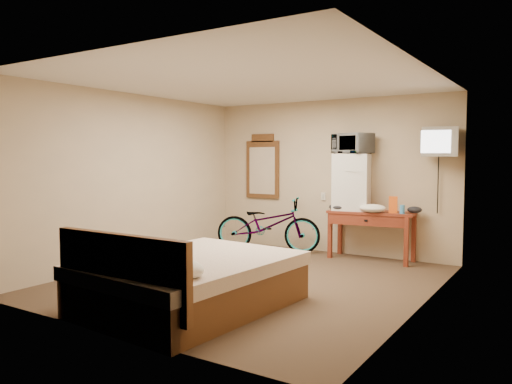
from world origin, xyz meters
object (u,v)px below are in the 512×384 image
Objects in this scene: mini_fridge at (352,182)px; microwave at (352,144)px; wall_mirror at (263,167)px; crt_television at (439,142)px; bed at (187,281)px; bicycle at (268,225)px; blue_cup at (402,209)px; desk at (371,220)px.

microwave is (0.00, 0.00, 0.59)m from mini_fridge.
microwave is at bearing -7.29° from wall_mirror.
bed is (-1.72, -3.39, -1.49)m from crt_television.
bed is at bearing -69.80° from wall_mirror.
crt_television reaches higher than bed.
bicycle reaches higher than bed.
bed reaches higher than blue_cup.
crt_television reaches higher than microwave.
microwave reaches higher than mini_fridge.
wall_mirror is at bearing 110.20° from bed.
crt_television is at bearing 10.23° from blue_cup.
wall_mirror is at bearing 175.31° from crt_television.
desk is 2.33× the size of microwave.
blue_cup is at bearing -7.49° from desk.
mini_fridge is at bearing -7.30° from wall_mirror.
mini_fridge reaches higher than desk.
bicycle is (-1.66, -0.25, -0.17)m from desk.
mini_fridge is 1.39× the size of crt_television.
desk is 2.25m from wall_mirror.
crt_television is (1.29, -0.02, 0.00)m from microwave.
microwave is 0.33× the size of bicycle.
bicycle is (-1.34, -0.30, -1.32)m from microwave.
microwave is (-0.32, 0.04, 1.15)m from desk.
crt_television is at bearing 63.12° from bed.
wall_mirror is at bearing 172.62° from desk.
desk is 1.20m from microwave.
blue_cup is at bearing -169.77° from crt_television.
wall_mirror is (-2.59, 0.34, 0.58)m from blue_cup.
microwave is 1.29m from crt_television.
microwave reaches higher than blue_cup.
mini_fridge is 0.91m from blue_cup.
crt_television is 0.36× the size of bicycle.
microwave reaches higher than bed.
bicycle reaches higher than desk.
desk is 1.69m from bicycle.
wall_mirror is (-1.77, 0.23, 0.21)m from mini_fridge.
crt_television is at bearing -4.69° from wall_mirror.
bicycle is at bearing -167.46° from mini_fridge.
crt_television reaches higher than mini_fridge.
crt_television is 0.28× the size of bed.
desk is at bearing 77.43° from bed.
crt_television reaches higher than bicycle.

